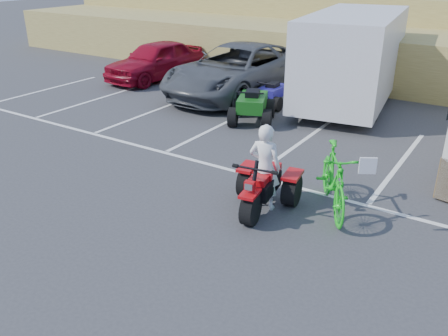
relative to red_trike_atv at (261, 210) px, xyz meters
The scene contains 11 objects.
ground 1.41m from the red_trike_atv, 131.36° to the right, with size 100.00×100.00×0.00m, color #37373A.
parking_stripes 3.01m from the red_trike_atv, 91.24° to the left, with size 28.00×5.16×0.01m.
grass_embankment 14.52m from the red_trike_atv, 93.69° to the left, with size 40.00×8.50×3.10m.
red_trike_atv is the anchor object (origin of this frame).
rider 0.91m from the red_trike_atv, 98.92° to the left, with size 0.65×0.43×1.79m, color white.
green_dirt_bike 1.58m from the red_trike_atv, 33.70° to the left, with size 0.64×2.25×1.35m, color #14BF19.
grey_pickup 9.09m from the red_trike_atv, 124.59° to the left, with size 3.02×6.56×1.82m, color #43464A.
red_car 12.05m from the red_trike_atv, 140.42° to the left, with size 1.88×4.66×1.59m, color maroon.
cargo_trailer 8.68m from the red_trike_atv, 97.87° to the left, with size 3.54×6.89×3.07m.
quad_atv_blue 7.51m from the red_trike_atv, 115.90° to the left, with size 1.05×1.41×0.92m, color navy, non-canonical shape.
quad_atv_green 5.70m from the red_trike_atv, 121.64° to the left, with size 1.28×1.72×1.12m, color #135112, non-canonical shape.
Camera 1 is at (4.91, -6.47, 4.68)m, focal length 38.00 mm.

